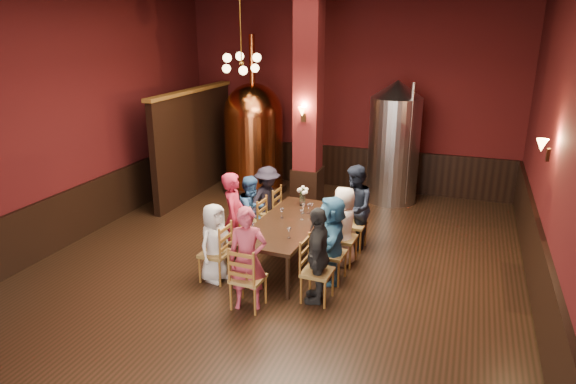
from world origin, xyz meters
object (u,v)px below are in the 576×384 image
(copper_kettle, at_px, (254,136))
(steel_vessel, at_px, (394,142))
(person_2, at_px, (252,213))
(dining_table, at_px, (289,225))
(person_1, at_px, (234,219))
(rose_vase, at_px, (302,193))
(person_0, at_px, (215,243))

(copper_kettle, relative_size, steel_vessel, 1.34)
(copper_kettle, bearing_deg, person_2, -67.40)
(dining_table, relative_size, person_1, 1.53)
(person_2, height_order, rose_vase, person_2)
(person_0, height_order, steel_vessel, steel_vessel)
(person_2, height_order, steel_vessel, steel_vessel)
(dining_table, relative_size, copper_kettle, 0.67)
(dining_table, relative_size, person_0, 1.92)
(dining_table, bearing_deg, person_1, -158.78)
(dining_table, xyz_separation_m, copper_kettle, (-2.15, 3.51, 0.65))
(dining_table, distance_m, person_0, 1.31)
(person_0, xyz_separation_m, rose_vase, (0.85, 1.81, 0.35))
(steel_vessel, height_order, rose_vase, steel_vessel)
(person_1, xyz_separation_m, copper_kettle, (-1.28, 3.81, 0.54))
(person_0, bearing_deg, person_1, 11.12)
(copper_kettle, bearing_deg, person_1, -71.38)
(person_0, bearing_deg, rose_vase, -11.54)
(copper_kettle, height_order, rose_vase, copper_kettle)
(person_2, distance_m, rose_vase, 0.98)
(person_1, distance_m, copper_kettle, 4.05)
(person_2, bearing_deg, steel_vessel, -19.07)
(person_2, bearing_deg, person_0, -172.28)
(person_0, relative_size, rose_vase, 3.53)
(steel_vessel, relative_size, rose_vase, 7.59)
(person_0, height_order, copper_kettle, copper_kettle)
(person_2, distance_m, copper_kettle, 3.47)
(person_1, relative_size, copper_kettle, 0.44)
(dining_table, relative_size, rose_vase, 6.78)
(dining_table, xyz_separation_m, person_0, (-0.89, -0.96, -0.05))
(person_1, height_order, copper_kettle, copper_kettle)
(person_0, xyz_separation_m, person_2, (0.06, 1.33, 0.04))
(person_1, distance_m, person_2, 0.67)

